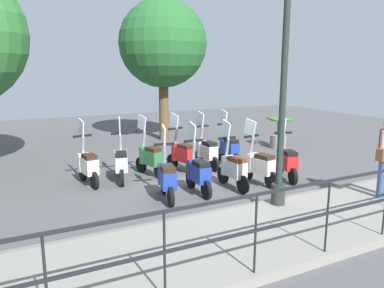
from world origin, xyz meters
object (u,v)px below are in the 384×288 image
object	(u,v)px
tree_distant	(163,44)
scooter_far_5	(88,165)
scooter_near_2	(233,168)
scooter_far_1	(206,151)
scooter_far_2	(182,154)
scooter_near_4	(167,177)
scooter_near_3	(198,172)
lamp_post_near	(283,100)
scooter_far_0	(229,148)
scooter_near_0	(286,161)
scooter_far_3	(150,157)
scooter_near_1	(259,165)
potted_palm	(278,135)
scooter_far_4	(121,162)

from	to	relation	value
tree_distant	scooter_far_5	world-z (taller)	tree_distant
scooter_near_2	scooter_far_1	bearing A→B (deg)	-9.93
tree_distant	scooter_far_2	distance (m)	5.54
scooter_near_4	scooter_far_5	distance (m)	2.18
scooter_near_2	scooter_far_1	xyz separation A→B (m)	(1.81, -0.31, 0.00)
scooter_near_2	scooter_near_3	bearing A→B (deg)	87.05
lamp_post_near	scooter_far_0	world-z (taller)	lamp_post_near
lamp_post_near	scooter_near_0	size ratio (longest dim) A/B	2.92
scooter_far_2	scooter_near_4	bearing A→B (deg)	132.77
scooter_far_3	scooter_near_1	bearing A→B (deg)	-147.86
tree_distant	scooter_near_2	bearing A→B (deg)	171.72
scooter_near_4	scooter_far_5	xyz separation A→B (m)	(1.79, 1.25, 0.00)
potted_palm	scooter_far_1	xyz separation A→B (m)	(-1.20, 3.50, 0.04)
scooter_near_3	scooter_far_4	bearing A→B (deg)	40.51
scooter_far_2	scooter_far_4	world-z (taller)	same
scooter_near_4	scooter_far_4	bearing A→B (deg)	28.22
potted_palm	scooter_near_4	bearing A→B (deg)	119.02
scooter_near_3	scooter_far_4	size ratio (longest dim) A/B	1.00
scooter_far_1	scooter_far_2	size ratio (longest dim) A/B	1.00
scooter_near_1	scooter_far_2	xyz separation A→B (m)	(1.85, 1.12, 0.00)
scooter_near_0	scooter_near_2	size ratio (longest dim) A/B	1.00
scooter_near_2	scooter_near_3	world-z (taller)	same
scooter_far_4	scooter_near_3	bearing A→B (deg)	-127.85
potted_palm	scooter_far_3	size ratio (longest dim) A/B	0.69
scooter_near_1	scooter_near_3	world-z (taller)	same
scooter_near_0	scooter_near_1	size ratio (longest dim) A/B	1.00
scooter_far_1	scooter_far_3	distance (m)	1.63
scooter_near_3	scooter_far_1	bearing A→B (deg)	-30.53
scooter_far_3	scooter_far_4	distance (m)	0.82
scooter_near_4	scooter_near_3	bearing A→B (deg)	-72.95
potted_palm	scooter_near_3	bearing A→B (deg)	122.36
tree_distant	scooter_far_1	world-z (taller)	tree_distant
scooter_far_0	scooter_far_1	world-z (taller)	same
potted_palm	scooter_near_2	distance (m)	4.86
scooter_near_3	scooter_near_4	world-z (taller)	same
scooter_far_5	lamp_post_near	bearing A→B (deg)	-146.55
scooter_near_2	scooter_near_3	xyz separation A→B (m)	(0.04, 0.87, 0.00)
scooter_near_3	scooter_far_1	xyz separation A→B (m)	(1.76, -1.18, 0.00)
scooter_near_1	scooter_far_0	distance (m)	1.98
scooter_far_4	scooter_far_1	bearing A→B (deg)	-72.13
scooter_near_4	scooter_far_1	distance (m)	2.67
scooter_near_4	scooter_far_4	xyz separation A→B (m)	(1.70, 0.47, 0.00)
scooter_near_1	scooter_far_5	world-z (taller)	same
scooter_near_4	scooter_far_2	distance (m)	2.17
scooter_near_1	scooter_near_4	world-z (taller)	same
potted_palm	scooter_far_0	distance (m)	2.96
tree_distant	scooter_far_1	xyz separation A→B (m)	(-4.39, 0.59, -3.08)
scooter_far_0	potted_palm	bearing A→B (deg)	-63.74
lamp_post_near	scooter_far_5	distance (m)	4.73
scooter_near_2	scooter_far_0	bearing A→B (deg)	-30.01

